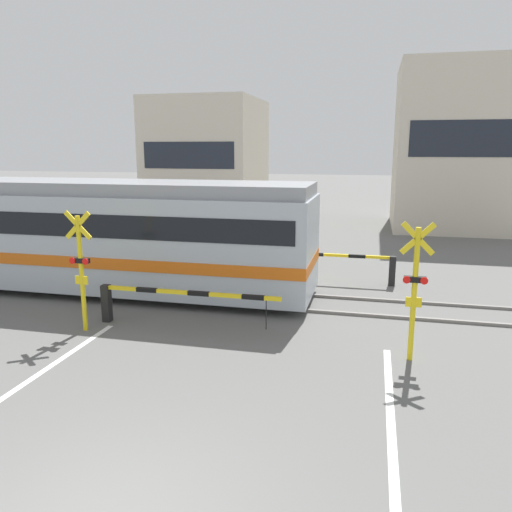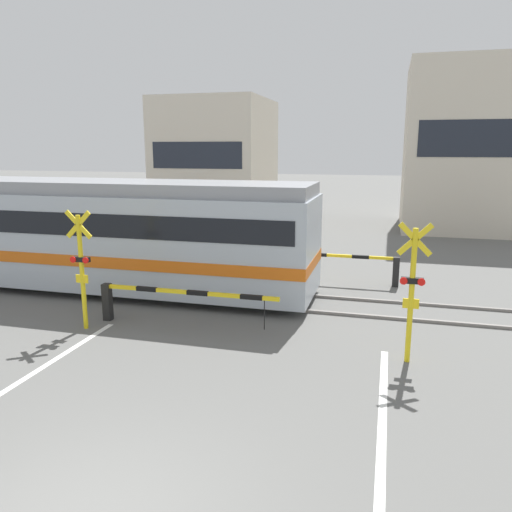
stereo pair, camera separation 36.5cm
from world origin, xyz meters
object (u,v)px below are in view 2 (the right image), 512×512
object	(u,v)px
crossing_signal_left	(81,265)
crossing_signal_right	(412,287)
crossing_barrier_near	(156,297)
commuter_train	(85,231)
pedestrian	(297,240)
crossing_barrier_far	(352,262)

from	to	relation	value
crossing_signal_left	crossing_signal_right	bearing A→B (deg)	0.00
crossing_barrier_near	crossing_signal_right	size ratio (longest dim) A/B	1.58
crossing_signal_left	crossing_barrier_near	bearing A→B (deg)	23.79
commuter_train	crossing_signal_left	bearing A→B (deg)	-58.10
pedestrian	commuter_train	bearing A→B (deg)	-141.87
crossing_signal_right	crossing_barrier_far	bearing A→B (deg)	104.97
crossing_signal_right	crossing_barrier_near	bearing A→B (deg)	173.42
crossing_barrier_far	crossing_signal_right	size ratio (longest dim) A/B	1.58
crossing_barrier_far	pedestrian	bearing A→B (deg)	137.35
crossing_barrier_near	crossing_signal_left	size ratio (longest dim) A/B	1.58
crossing_barrier_far	crossing_signal_left	distance (m)	8.42
crossing_barrier_far	crossing_signal_left	bearing A→B (deg)	-135.61
crossing_barrier_near	commuter_train	bearing A→B (deg)	144.21
crossing_barrier_near	crossing_barrier_far	bearing A→B (deg)	49.47
commuter_train	crossing_barrier_near	bearing A→B (deg)	-35.79
crossing_signal_left	crossing_signal_right	size ratio (longest dim) A/B	1.00
crossing_barrier_far	pedestrian	xyz separation A→B (m)	(-2.20, 2.03, 0.25)
crossing_barrier_near	crossing_signal_left	bearing A→B (deg)	-156.21
crossing_signal_right	pedestrian	size ratio (longest dim) A/B	1.72
commuter_train	crossing_signal_right	bearing A→B (deg)	-18.97
crossing_barrier_near	crossing_signal_right	distance (m)	6.09
commuter_train	crossing_barrier_far	distance (m)	8.51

